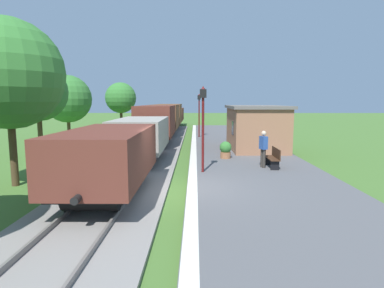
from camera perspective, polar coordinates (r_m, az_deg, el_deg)
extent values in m
plane|color=#47702D|center=(11.63, -1.94, -8.94)|extent=(160.00, 160.00, 0.00)
cube|color=#565659|center=(11.89, 13.81, -8.16)|extent=(6.00, 60.00, 0.25)
cube|color=silver|center=(11.55, 0.06, -7.75)|extent=(0.36, 60.00, 0.01)
cube|color=gray|center=(11.96, -13.63, -8.39)|extent=(3.80, 60.00, 0.12)
cube|color=slate|center=(11.77, -10.22, -7.90)|extent=(0.07, 60.00, 0.14)
cube|color=slate|center=(12.12, -16.98, -7.66)|extent=(0.07, 60.00, 0.14)
cube|color=brown|center=(11.03, -14.69, -1.68)|extent=(2.50, 5.60, 1.60)
cube|color=black|center=(11.15, -14.57, -4.98)|extent=(2.10, 5.15, 0.50)
cylinder|color=black|center=(12.90, -12.47, -4.35)|extent=(1.56, 0.84, 0.84)
cylinder|color=black|center=(9.55, -17.34, -8.75)|extent=(1.56, 0.84, 0.84)
cylinder|color=black|center=(13.96, -11.43, -2.37)|extent=(0.20, 0.30, 0.20)
cylinder|color=black|center=(8.43, -19.85, -9.27)|extent=(0.20, 0.30, 0.20)
cube|color=gray|center=(17.43, -9.01, 1.81)|extent=(2.50, 5.60, 1.60)
cube|color=black|center=(17.51, -8.97, -0.31)|extent=(2.10, 5.15, 0.50)
cylinder|color=black|center=(19.29, -8.08, -0.31)|extent=(1.56, 0.84, 0.84)
cylinder|color=black|center=(15.80, -10.02, -2.10)|extent=(1.56, 0.84, 0.84)
cylinder|color=black|center=(20.40, -7.61, 0.83)|extent=(0.20, 0.30, 0.20)
cylinder|color=black|center=(14.64, -10.87, -1.90)|extent=(0.20, 0.30, 0.20)
cube|color=brown|center=(23.92, -6.41, 4.12)|extent=(2.50, 5.60, 2.20)
cube|color=black|center=(23.99, -6.38, 1.86)|extent=(2.10, 5.15, 0.50)
cylinder|color=black|center=(25.79, -5.89, 1.71)|extent=(1.56, 0.84, 0.84)
cylinder|color=black|center=(22.25, -6.92, 0.76)|extent=(1.56, 0.84, 0.84)
cylinder|color=black|center=(26.91, -5.62, 2.49)|extent=(0.20, 0.30, 0.20)
cylinder|color=black|center=(21.09, -7.34, 1.06)|extent=(0.20, 0.30, 0.20)
cube|color=brown|center=(30.47, -4.91, 4.88)|extent=(2.50, 5.60, 2.20)
cube|color=black|center=(30.53, -4.89, 3.10)|extent=(2.10, 5.15, 0.50)
cylinder|color=black|center=(32.33, -4.58, 2.91)|extent=(1.56, 0.84, 0.84)
cylinder|color=black|center=(28.77, -5.22, 2.32)|extent=(1.56, 0.84, 0.84)
cylinder|color=black|center=(33.46, -4.41, 3.50)|extent=(0.20, 0.30, 0.20)
cylinder|color=black|center=(27.60, -5.47, 2.62)|extent=(0.20, 0.30, 0.20)
cube|color=brown|center=(37.04, -3.94, 5.37)|extent=(2.50, 5.60, 2.20)
cube|color=black|center=(37.09, -3.92, 3.90)|extent=(2.10, 5.15, 0.50)
cylinder|color=black|center=(38.89, -3.71, 3.71)|extent=(1.56, 0.84, 0.84)
cylinder|color=black|center=(35.32, -4.14, 3.31)|extent=(1.56, 0.84, 0.84)
cylinder|color=black|center=(40.02, -3.59, 4.18)|extent=(0.20, 0.30, 0.20)
cylinder|color=black|center=(34.16, -4.31, 3.58)|extent=(0.20, 0.30, 0.20)
cube|color=brown|center=(43.63, -3.25, 5.32)|extent=(2.50, 5.60, 1.60)
cube|color=black|center=(43.66, -3.25, 4.46)|extent=(2.10, 5.15, 0.50)
cylinder|color=black|center=(45.46, -3.09, 4.27)|extent=(1.56, 0.84, 0.84)
cylinder|color=black|center=(41.89, -3.41, 3.99)|extent=(1.56, 0.84, 0.84)
cylinder|color=black|center=(46.60, -3.01, 4.66)|extent=(0.20, 0.30, 0.20)
cylinder|color=black|center=(40.72, -3.52, 4.24)|extent=(0.20, 0.30, 0.20)
cube|color=#9E6B4C|center=(21.15, 11.21, 2.68)|extent=(3.20, 5.50, 2.60)
cube|color=#66605B|center=(21.08, 11.31, 6.45)|extent=(3.50, 5.80, 0.18)
cube|color=black|center=(19.81, 7.22, 2.82)|extent=(0.03, 0.90, 0.80)
cube|color=#422819|center=(15.38, 13.97, -2.43)|extent=(0.42, 1.50, 0.04)
cube|color=#422819|center=(15.39, 14.69, -1.53)|extent=(0.04, 1.50, 0.45)
cube|color=black|center=(14.85, 14.47, -3.71)|extent=(0.38, 0.06, 0.42)
cube|color=black|center=(16.00, 13.45, -2.87)|extent=(0.38, 0.06, 0.42)
cube|color=#422819|center=(26.28, 8.37, 1.80)|extent=(0.42, 1.50, 0.04)
cube|color=#422819|center=(26.28, 8.79, 2.33)|extent=(0.04, 1.50, 0.45)
cube|color=black|center=(25.71, 8.54, 1.15)|extent=(0.38, 0.06, 0.42)
cube|color=black|center=(26.90, 8.19, 1.44)|extent=(0.38, 0.06, 0.42)
cylinder|color=#38332D|center=(15.23, 12.63, -2.54)|extent=(0.15, 0.15, 0.86)
cylinder|color=#38332D|center=(15.36, 12.31, -2.44)|extent=(0.15, 0.15, 0.86)
cube|color=#2D5199|center=(15.18, 12.55, 0.23)|extent=(0.36, 0.44, 0.60)
sphere|color=beige|center=(15.13, 12.60, 1.88)|extent=(0.22, 0.22, 0.22)
cylinder|color=#9E6642|center=(17.45, 5.95, -1.98)|extent=(0.56, 0.56, 0.34)
sphere|color=#387A33|center=(17.39, 5.97, -0.59)|extent=(0.64, 0.64, 0.64)
cylinder|color=#591414|center=(13.82, 1.95, 1.53)|extent=(0.11, 0.11, 3.20)
cube|color=black|center=(13.75, 1.98, 8.93)|extent=(0.28, 0.28, 0.36)
sphere|color=#F2E5BF|center=(13.75, 1.98, 8.93)|extent=(0.20, 0.20, 0.20)
cone|color=#591414|center=(13.75, 1.99, 9.93)|extent=(0.20, 0.20, 0.16)
cylinder|color=#591414|center=(27.65, 1.26, 4.57)|extent=(0.11, 0.11, 3.20)
cube|color=black|center=(27.61, 1.27, 8.26)|extent=(0.28, 0.28, 0.36)
sphere|color=#F2E5BF|center=(27.61, 1.27, 8.26)|extent=(0.20, 0.20, 0.20)
cone|color=#591414|center=(27.62, 1.28, 8.76)|extent=(0.20, 0.20, 0.16)
cylinder|color=#4C3823|center=(14.34, -29.10, -1.10)|extent=(0.28, 0.28, 2.76)
sphere|color=#387A33|center=(14.24, -29.88, 10.72)|extent=(4.19, 4.19, 4.19)
cylinder|color=#4C3823|center=(21.25, -25.27, 1.39)|extent=(0.28, 0.28, 2.56)
sphere|color=#387A33|center=(21.16, -25.67, 8.31)|extent=(3.43, 3.43, 3.43)
cylinder|color=#4C3823|center=(29.55, -20.97, 2.61)|extent=(0.28, 0.28, 2.00)
sphere|color=#387A33|center=(29.46, -21.21, 7.47)|extent=(4.02, 4.02, 4.02)
cylinder|color=#4C3823|center=(34.15, -12.40, 3.95)|extent=(0.28, 0.28, 2.48)
sphere|color=#387A33|center=(34.09, -12.52, 8.00)|extent=(3.13, 3.13, 3.13)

